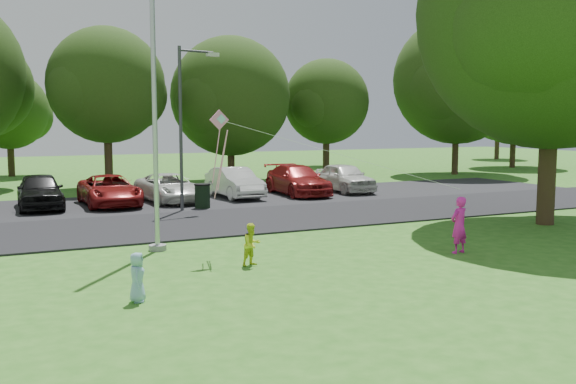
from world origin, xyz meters
name	(u,v)px	position (x,y,z in m)	size (l,w,h in m)	color
ground	(355,275)	(0.00, 0.00, 0.00)	(120.00, 120.00, 0.00)	#2D6B1C
park_road	(225,222)	(0.00, 9.00, 0.03)	(60.00, 6.00, 0.06)	black
parking_strip	(175,202)	(0.00, 15.50, 0.03)	(42.00, 7.00, 0.06)	black
flagpole	(154,103)	(-3.50, 5.00, 4.17)	(0.50, 0.50, 10.00)	#B7BABF
street_lamp	(186,113)	(-0.35, 12.39, 3.99)	(1.85, 0.58, 6.65)	#3F3F44
trash_can	(202,196)	(0.39, 12.70, 0.54)	(0.68, 0.68, 1.07)	black
big_tree	(554,20)	(10.10, 3.52, 7.15)	(9.97, 9.47, 12.14)	#332316
tree_row	(158,86)	(1.59, 24.23, 5.71)	(64.35, 11.94, 10.88)	#332316
horizon_trees	(158,113)	(4.06, 33.88, 4.30)	(77.46, 7.20, 7.02)	#332316
parked_cars	(168,186)	(-0.33, 15.46, 0.77)	(20.20, 5.33, 1.48)	silver
woman	(459,225)	(3.97, 0.96, 0.79)	(0.58, 0.38, 1.59)	#E71EA8
child_yellow	(252,244)	(-1.83, 2.03, 0.55)	(0.53, 0.41, 1.09)	#CFDF23
child_blue	(137,277)	(-5.20, -0.02, 0.51)	(0.50, 0.32, 1.02)	#85B5CC
kite	(227,138)	(-1.97, 3.34, 3.21)	(6.41, 2.70, 2.39)	pink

